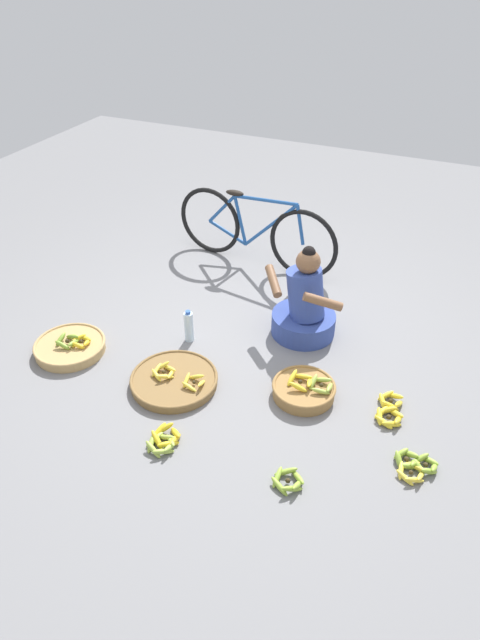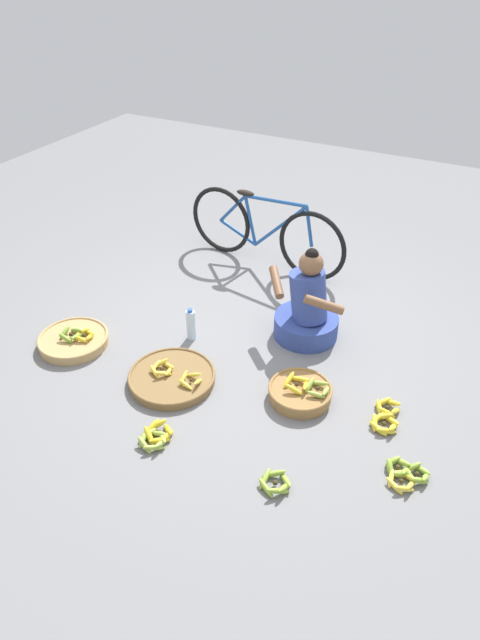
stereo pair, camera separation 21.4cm
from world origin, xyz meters
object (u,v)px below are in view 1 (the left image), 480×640
object	(u,v)px
vendor_woman_front	(304,307)
loose_bananas_back_center	(288,481)
banana_basket_front_right	(174,380)
water_bottle	(189,327)
bicycle_leaning	(254,231)
loose_bananas_back_right	(164,440)
loose_bananas_mid_right	(414,465)
banana_basket_front_center	(70,346)
banana_basket_mid_left	(304,389)
loose_bananas_near_vendor	(389,411)

from	to	relation	value
vendor_woman_front	loose_bananas_back_center	xyz separation A→B (m)	(0.41, -1.49, -0.22)
banana_basket_front_right	water_bottle	bearing A→B (deg)	106.03
vendor_woman_front	bicycle_leaning	bearing A→B (deg)	131.80
loose_bananas_back_center	vendor_woman_front	bearing A→B (deg)	105.45
loose_bananas_back_right	loose_bananas_mid_right	xyz separation A→B (m)	(1.52, 0.45, -0.00)
bicycle_leaning	banana_basket_front_center	world-z (taller)	bicycle_leaning
loose_bananas_back_center	banana_basket_front_center	bearing A→B (deg)	165.51
banana_basket_front_right	loose_bananas_back_right	world-z (taller)	banana_basket_front_right
bicycle_leaning	loose_bananas_mid_right	world-z (taller)	bicycle_leaning
loose_bananas_back_center	water_bottle	world-z (taller)	water_bottle
vendor_woman_front	banana_basket_front_right	size ratio (longest dim) A/B	1.24
banana_basket_mid_left	loose_bananas_near_vendor	world-z (taller)	banana_basket_mid_left
vendor_woman_front	loose_bananas_mid_right	world-z (taller)	vendor_woman_front
banana_basket_front_center	loose_bananas_near_vendor	distance (m)	2.46
banana_basket_front_right	water_bottle	size ratio (longest dim) A/B	2.26
bicycle_leaning	banana_basket_front_right	size ratio (longest dim) A/B	2.64
bicycle_leaning	water_bottle	bearing A→B (deg)	-89.71
banana_basket_front_right	loose_bananas_back_right	xyz separation A→B (m)	(0.22, -0.53, -0.01)
banana_basket_front_center	loose_bananas_mid_right	size ratio (longest dim) A/B	1.88
banana_basket_mid_left	loose_bananas_back_right	xyz separation A→B (m)	(-0.68, -0.80, -0.03)
banana_basket_mid_left	water_bottle	world-z (taller)	water_bottle
loose_bananas_near_vendor	loose_bananas_back_right	xyz separation A→B (m)	(-1.28, -0.86, 0.00)
vendor_woman_front	loose_bananas_near_vendor	xyz separation A→B (m)	(0.85, -0.66, -0.22)
banana_basket_front_right	banana_basket_mid_left	bearing A→B (deg)	16.54
banana_basket_front_center	loose_bananas_mid_right	bearing A→B (deg)	-1.98
banana_basket_front_center	banana_basket_mid_left	world-z (taller)	banana_basket_mid_left
loose_bananas_back_center	water_bottle	distance (m)	1.60
banana_basket_front_center	loose_bananas_mid_right	distance (m)	2.68
bicycle_leaning	loose_bananas_back_right	size ratio (longest dim) A/B	5.77
banana_basket_front_center	loose_bananas_near_vendor	size ratio (longest dim) A/B	1.49
banana_basket_front_center	loose_bananas_mid_right	world-z (taller)	banana_basket_front_center
banana_basket_front_center	loose_bananas_back_right	bearing A→B (deg)	-24.89
loose_bananas_back_right	loose_bananas_mid_right	bearing A→B (deg)	16.34
vendor_woman_front	banana_basket_front_center	world-z (taller)	vendor_woman_front
water_bottle	loose_bananas_mid_right	bearing A→B (deg)	-17.64
bicycle_leaning	loose_bananas_near_vendor	xyz separation A→B (m)	(1.66, -1.56, -0.33)
banana_basket_front_right	loose_bananas_mid_right	size ratio (longest dim) A/B	2.18
bicycle_leaning	loose_bananas_mid_right	xyz separation A→B (m)	(1.90, -1.97, -0.33)
banana_basket_front_center	loose_bananas_near_vendor	bearing A→B (deg)	7.46
loose_bananas_back_center	loose_bananas_mid_right	bearing A→B (deg)	32.35
bicycle_leaning	banana_basket_mid_left	bearing A→B (deg)	-56.78
bicycle_leaning	banana_basket_mid_left	distance (m)	1.96
loose_bananas_back_right	banana_basket_mid_left	bearing A→B (deg)	49.42
water_bottle	banana_basket_mid_left	bearing A→B (deg)	-13.22
loose_bananas_mid_right	loose_bananas_back_center	bearing A→B (deg)	-147.65
banana_basket_mid_left	loose_bananas_back_center	size ratio (longest dim) A/B	2.02
banana_basket_mid_left	loose_bananas_back_right	bearing A→B (deg)	-130.58
loose_bananas_mid_right	water_bottle	size ratio (longest dim) A/B	1.04
banana_basket_front_center	loose_bananas_mid_right	xyz separation A→B (m)	(2.68, -0.09, -0.02)
bicycle_leaning	loose_bananas_back_right	xyz separation A→B (m)	(0.38, -2.42, -0.33)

